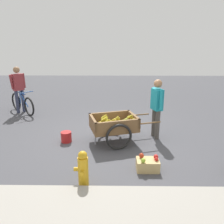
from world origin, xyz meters
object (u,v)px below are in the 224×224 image
at_px(fire_hydrant, 83,169).
at_px(bicycle, 22,103).
at_px(apple_crate, 148,164).
at_px(cyclist_person, 18,85).
at_px(fruit_cart, 114,126).
at_px(plastic_bucket, 66,137).
at_px(vendor_person, 157,104).

bearing_deg(fire_hydrant, bicycle, -57.39).
bearing_deg(bicycle, apple_crate, 136.42).
distance_m(bicycle, fire_hydrant, 5.10).
height_order(bicycle, cyclist_person, cyclist_person).
bearing_deg(apple_crate, fire_hydrant, 24.47).
relative_size(bicycle, apple_crate, 2.85).
bearing_deg(fire_hydrant, fruit_cart, -105.62).
distance_m(bicycle, plastic_bucket, 3.21).
xyz_separation_m(bicycle, cyclist_person, (0.11, -0.10, 0.63)).
relative_size(fruit_cart, vendor_person, 1.16).
height_order(fruit_cart, plastic_bucket, fruit_cart).
bearing_deg(vendor_person, plastic_bucket, 8.18).
bearing_deg(apple_crate, bicycle, -43.58).
distance_m(plastic_bucket, apple_crate, 2.29).
xyz_separation_m(fruit_cart, apple_crate, (-0.68, 1.31, -0.32)).
bearing_deg(bicycle, cyclist_person, -43.04).
relative_size(fruit_cart, fire_hydrant, 2.68).
distance_m(fire_hydrant, apple_crate, 1.33).
distance_m(fruit_cart, plastic_bucket, 1.24).
distance_m(vendor_person, plastic_bucket, 2.46).
distance_m(fruit_cart, fire_hydrant, 1.93).
xyz_separation_m(fruit_cart, fire_hydrant, (0.52, 1.85, -0.11)).
bearing_deg(plastic_bucket, apple_crate, 145.24).
bearing_deg(apple_crate, fruit_cart, -62.66).
bearing_deg(fire_hydrant, cyclist_person, -56.98).
bearing_deg(cyclist_person, apple_crate, 136.44).
bearing_deg(fruit_cart, vendor_person, -163.41).
bearing_deg(cyclist_person, plastic_bucket, 130.43).
height_order(vendor_person, plastic_bucket, vendor_person).
height_order(bicycle, plastic_bucket, bicycle).
height_order(bicycle, apple_crate, bicycle).
xyz_separation_m(vendor_person, plastic_bucket, (2.30, 0.33, -0.79)).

